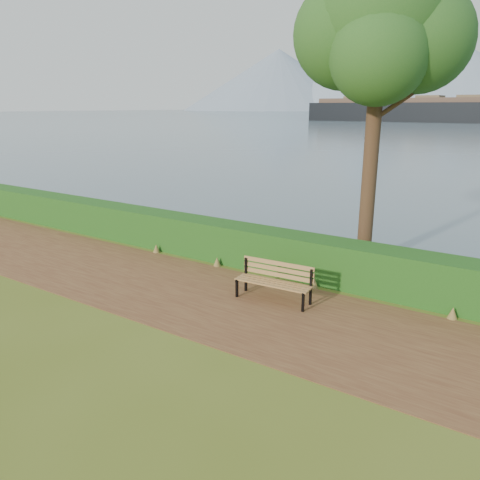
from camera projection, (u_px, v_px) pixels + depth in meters
The scene contains 6 objects.
ground at pixel (202, 303), 9.74m from camera, with size 140.00×140.00×0.00m, color #52601B.
path at pixel (210, 298), 9.98m from camera, with size 40.00×3.40×0.01m, color #59301E.
hedge at pixel (265, 249), 11.69m from camera, with size 32.00×0.85×1.00m, color #194213.
bench at pixel (275, 279), 9.77m from camera, with size 1.65×0.58×0.81m.
tree at pixel (380, 24), 10.40m from camera, with size 3.95×3.26×7.67m.
cargo_ship at pixel (449, 110), 116.30m from camera, with size 67.62×13.00×20.42m.
Camera 1 is at (5.63, -7.07, 3.94)m, focal length 35.00 mm.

